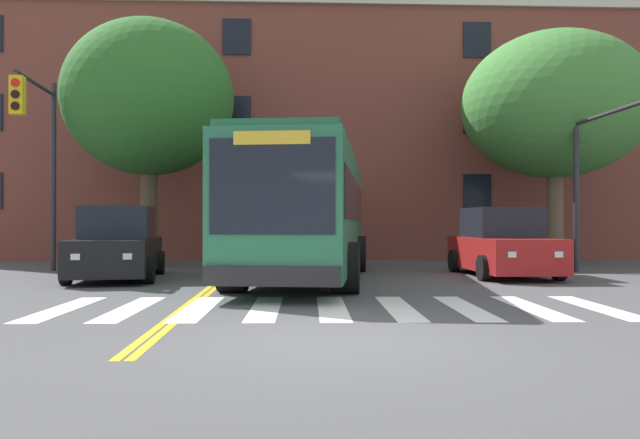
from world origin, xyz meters
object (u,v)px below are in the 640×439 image
Objects in this scene: traffic_light_near_corner at (610,155)px; street_tree_curbside_small at (149,99)px; car_red_far_lane at (502,245)px; traffic_light_far_corner at (40,139)px; city_bus at (308,210)px; street_tree_curbside_large at (555,106)px; car_black_near_lane at (118,246)px.

traffic_light_near_corner is 14.24m from street_tree_curbside_small.
street_tree_curbside_small reaches higher than car_red_far_lane.
city_bus is at bearing -13.19° from traffic_light_far_corner.
city_bus is 1.37× the size of street_tree_curbside_small.
car_red_far_lane is 0.82× the size of traffic_light_far_corner.
traffic_light_far_corner is (-13.00, 1.15, 3.01)m from car_red_far_lane.
traffic_light_near_corner is (2.68, -0.72, 2.43)m from car_red_far_lane.
street_tree_curbside_large reaches higher than city_bus.
traffic_light_far_corner reaches higher than traffic_light_near_corner.
city_bus is 8.19m from traffic_light_near_corner.
traffic_light_far_corner is 16.42m from street_tree_curbside_large.
traffic_light_near_corner is at bearing -0.57° from city_bus.
street_tree_curbside_large is (8.51, 4.44, 3.64)m from city_bus.
traffic_light_near_corner is at bearing -0.99° from car_black_near_lane.
city_bus is 2.39× the size of car_black_near_lane.
car_red_far_lane is 12.25m from street_tree_curbside_small.
traffic_light_near_corner is at bearing -6.78° from traffic_light_far_corner.
traffic_light_far_corner is (-7.61, 1.78, 2.06)m from city_bus.
traffic_light_near_corner is (13.01, -0.22, 2.42)m from car_black_near_lane.
car_red_far_lane is (5.38, 0.64, -0.95)m from city_bus.
city_bus is 1.97× the size of traffic_light_far_corner.
street_tree_curbside_small is (2.44, 2.84, 1.75)m from traffic_light_far_corner.
street_tree_curbside_small reaches higher than traffic_light_far_corner.
traffic_light_far_corner is at bearing -130.61° from street_tree_curbside_small.
traffic_light_far_corner is 4.13m from street_tree_curbside_small.
car_black_near_lane is at bearing 179.01° from traffic_light_near_corner.
street_tree_curbside_small is at bearing 92.83° from car_black_near_lane.
city_bus is 8.09m from traffic_light_far_corner.
city_bus is at bearing -41.81° from street_tree_curbside_small.
car_black_near_lane is 10.35m from car_red_far_lane.
city_bus reaches higher than car_red_far_lane.
city_bus is 2.39× the size of car_red_far_lane.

